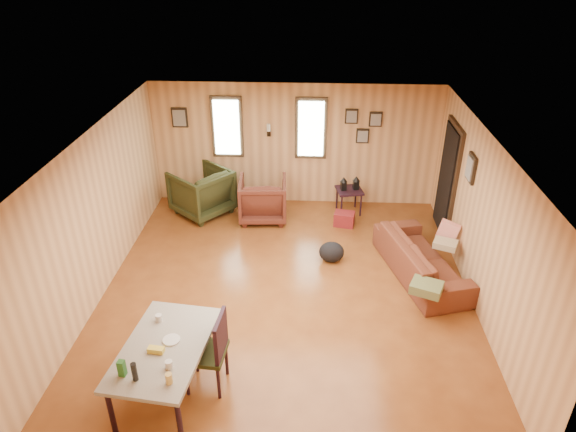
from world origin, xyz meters
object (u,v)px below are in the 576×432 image
end_table (217,190)px  side_table (350,188)px  sofa (422,253)px  recliner_brown (263,197)px  dining_table (164,351)px  recliner_green (202,190)px

end_table → side_table: bearing=-2.1°
side_table → sofa: bearing=-63.5°
recliner_brown → dining_table: 4.43m
recliner_green → side_table: recliner_green is taller
dining_table → end_table: bearing=100.0°
sofa → recliner_brown: size_ratio=2.29×
sofa → side_table: (-1.03, 2.06, 0.11)m
recliner_green → dining_table: recliner_green is taller
sofa → dining_table: bearing=112.5°
end_table → sofa: bearing=-30.8°
end_table → recliner_brown: bearing=-24.0°
sofa → end_table: bearing=43.3°
sofa → recliner_green: size_ratio=2.08×
sofa → dining_table: 4.27m
recliner_brown → recliner_green: (-1.19, 0.16, 0.04)m
side_table → end_table: bearing=177.9°
dining_table → recliner_green: bearing=103.2°
recliner_brown → end_table: recliner_brown is taller
side_table → dining_table: dining_table is taller
sofa → side_table: 2.30m
recliner_brown → sofa: bearing=143.2°
recliner_green → side_table: (2.82, 0.17, 0.02)m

